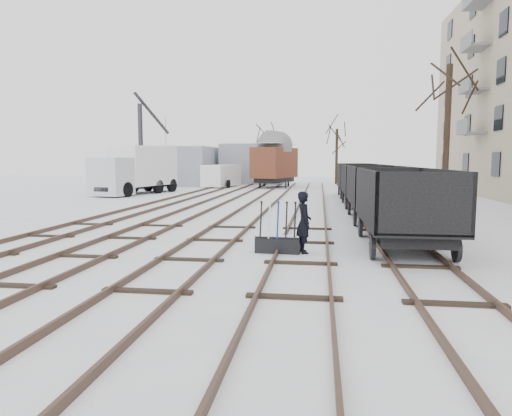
# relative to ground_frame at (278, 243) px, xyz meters

# --- Properties ---
(ground) EXTENTS (120.00, 120.00, 0.00)m
(ground) POSITION_rel_ground_frame_xyz_m (-2.27, -1.37, -0.28)
(ground) COLOR white
(ground) RESTS_ON ground
(tracks) EXTENTS (13.90, 52.00, 0.16)m
(tracks) POSITION_rel_ground_frame_xyz_m (-2.27, 12.30, -0.21)
(tracks) COLOR black
(tracks) RESTS_ON ground
(shed_left) EXTENTS (10.00, 8.00, 4.10)m
(shed_left) POSITION_rel_ground_frame_xyz_m (-15.27, 34.63, 1.76)
(shed_left) COLOR #9199A3
(shed_left) RESTS_ON ground
(shed_right) EXTENTS (7.00, 6.00, 4.50)m
(shed_right) POSITION_rel_ground_frame_xyz_m (-6.27, 38.63, 1.96)
(shed_right) COLOR #9199A3
(shed_right) RESTS_ON ground
(ground_frame) EXTENTS (1.32, 0.49, 1.49)m
(ground_frame) POSITION_rel_ground_frame_xyz_m (0.00, 0.00, 0.00)
(ground_frame) COLOR black
(ground_frame) RESTS_ON ground
(worker) EXTENTS (0.59, 0.75, 1.80)m
(worker) POSITION_rel_ground_frame_xyz_m (0.75, 0.10, 0.62)
(worker) COLOR black
(worker) RESTS_ON ground
(freight_wagon_a) EXTENTS (2.37, 5.93, 2.42)m
(freight_wagon_a) POSITION_rel_ground_frame_xyz_m (3.73, 1.35, 0.64)
(freight_wagon_a) COLOR black
(freight_wagon_a) RESTS_ON ground
(freight_wagon_b) EXTENTS (2.37, 5.93, 2.42)m
(freight_wagon_b) POSITION_rel_ground_frame_xyz_m (3.73, 7.75, 0.64)
(freight_wagon_b) COLOR black
(freight_wagon_b) RESTS_ON ground
(freight_wagon_c) EXTENTS (2.37, 5.93, 2.42)m
(freight_wagon_c) POSITION_rel_ground_frame_xyz_m (3.73, 14.15, 0.64)
(freight_wagon_c) COLOR black
(freight_wagon_c) RESTS_ON ground
(freight_wagon_d) EXTENTS (2.37, 5.93, 2.42)m
(freight_wagon_d) POSITION_rel_ground_frame_xyz_m (3.73, 20.55, 0.64)
(freight_wagon_d) COLOR black
(freight_wagon_d) RESTS_ON ground
(box_van_wagon) EXTENTS (4.55, 6.21, 4.26)m
(box_van_wagon) POSITION_rel_ground_frame_xyz_m (-3.21, 31.28, 2.20)
(box_van_wagon) COLOR black
(box_van_wagon) RESTS_ON ground
(lorry) EXTENTS (4.08, 8.64, 3.76)m
(lorry) POSITION_rel_ground_frame_xyz_m (-13.11, 21.18, 1.65)
(lorry) COLOR black
(lorry) RESTS_ON ground
(panel_van) EXTENTS (3.21, 5.31, 2.18)m
(panel_van) POSITION_rel_ground_frame_xyz_m (-8.48, 31.16, 0.85)
(panel_van) COLOR white
(panel_van) RESTS_ON ground
(crane) EXTENTS (2.24, 5.32, 8.91)m
(crane) POSITION_rel_ground_frame_xyz_m (-15.55, 28.37, 2.06)
(crane) COLOR #2B2C30
(crane) RESTS_ON ground
(tree_near) EXTENTS (0.30, 0.30, 7.33)m
(tree_near) POSITION_rel_ground_frame_xyz_m (7.37, 10.77, 3.38)
(tree_near) COLOR black
(tree_near) RESTS_ON ground
(tree_far_left) EXTENTS (0.30, 0.30, 6.09)m
(tree_far_left) POSITION_rel_ground_frame_xyz_m (-5.08, 40.63, 2.76)
(tree_far_left) COLOR black
(tree_far_left) RESTS_ON ground
(tree_far_right) EXTENTS (0.30, 0.30, 6.05)m
(tree_far_right) POSITION_rel_ground_frame_xyz_m (2.96, 38.25, 2.74)
(tree_far_right) COLOR black
(tree_far_right) RESTS_ON ground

